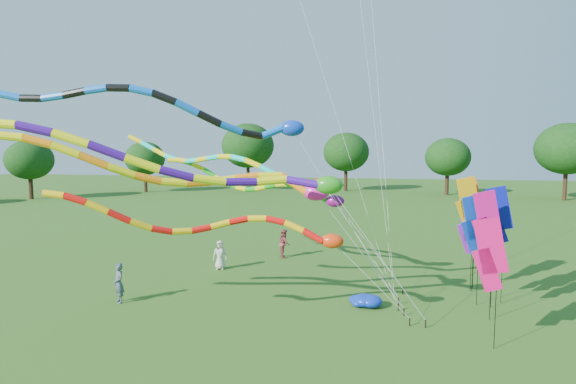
% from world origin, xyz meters
% --- Properties ---
extents(ground, '(160.00, 160.00, 0.00)m').
position_xyz_m(ground, '(0.00, 0.00, 0.00)').
color(ground, '#245616').
rests_on(ground, ground).
extents(tree_ring, '(116.82, 119.29, 9.33)m').
position_xyz_m(tree_ring, '(3.06, -1.19, 5.24)').
color(tree_ring, '#382314').
rests_on(tree_ring, ground).
extents(tube_kite_red, '(11.74, 4.02, 5.74)m').
position_xyz_m(tube_kite_red, '(-3.24, 0.28, 3.82)').
color(tube_kite_red, black).
rests_on(tube_kite_red, ground).
extents(tube_kite_orange, '(15.36, 4.81, 7.75)m').
position_xyz_m(tube_kite_orange, '(-5.05, 0.79, 5.66)').
color(tube_kite_orange, black).
rests_on(tube_kite_orange, ground).
extents(tube_kite_purple, '(17.88, 5.24, 8.22)m').
position_xyz_m(tube_kite_purple, '(-5.57, -0.88, 6.16)').
color(tube_kite_purple, black).
rests_on(tube_kite_purple, ground).
extents(tube_kite_blue, '(14.62, 4.57, 9.37)m').
position_xyz_m(tube_kite_blue, '(-5.28, 0.79, 7.85)').
color(tube_kite_blue, black).
rests_on(tube_kite_blue, ground).
extents(tube_kite_cyan, '(14.64, 5.38, 7.74)m').
position_xyz_m(tube_kite_cyan, '(-5.07, 6.96, 5.65)').
color(tube_kite_cyan, black).
rests_on(tube_kite_cyan, ground).
extents(tube_kite_green, '(12.14, 3.01, 6.50)m').
position_xyz_m(tube_kite_green, '(-3.45, 7.39, 4.61)').
color(tube_kite_green, black).
rests_on(tube_kite_green, ground).
extents(banner_pole_violet, '(1.14, 0.37, 4.23)m').
position_xyz_m(banner_pole_violet, '(5.84, 6.92, 2.97)').
color(banner_pole_violet, black).
rests_on(banner_pole_violet, ground).
extents(banner_pole_blue_b, '(1.16, 0.21, 4.99)m').
position_xyz_m(banner_pole_blue_b, '(6.72, 5.46, 3.72)').
color(banner_pole_blue_b, black).
rests_on(banner_pole_blue_b, ground).
extents(banner_pole_magenta_b, '(1.16, 0.23, 5.01)m').
position_xyz_m(banner_pole_magenta_b, '(5.78, 3.18, 3.74)').
color(banner_pole_magenta_b, black).
rests_on(banner_pole_magenta_b, ground).
extents(banner_pole_blue_a, '(1.13, 0.42, 4.68)m').
position_xyz_m(banner_pole_blue_a, '(5.65, 4.85, 3.42)').
color(banner_pole_blue_a, black).
rests_on(banner_pole_blue_a, ground).
extents(banner_pole_orange, '(1.16, 0.26, 5.29)m').
position_xyz_m(banner_pole_orange, '(5.74, 6.84, 4.02)').
color(banner_pole_orange, black).
rests_on(banner_pole_orange, ground).
extents(banner_pole_magenta_a, '(1.15, 0.33, 4.38)m').
position_xyz_m(banner_pole_magenta_a, '(5.34, 0.53, 3.12)').
color(banner_pole_magenta_a, black).
rests_on(banner_pole_magenta_a, ground).
extents(banner_pole_red, '(1.15, 0.36, 5.12)m').
position_xyz_m(banner_pole_red, '(5.95, 7.47, 3.85)').
color(banner_pole_red, black).
rests_on(banner_pole_red, ground).
extents(banner_pole_green, '(1.16, 0.20, 4.70)m').
position_xyz_m(banner_pole_green, '(6.14, 4.64, 3.44)').
color(banner_pole_green, black).
rests_on(banner_pole_green, ground).
extents(blue_nylon_heap, '(1.59, 1.54, 0.56)m').
position_xyz_m(blue_nylon_heap, '(1.13, 3.74, 0.26)').
color(blue_nylon_heap, '#0D2CB0').
rests_on(blue_nylon_heap, ground).
extents(person_a, '(0.83, 0.60, 1.56)m').
position_xyz_m(person_a, '(-6.51, 8.51, 0.78)').
color(person_a, beige).
rests_on(person_a, ground).
extents(person_b, '(0.73, 0.72, 1.70)m').
position_xyz_m(person_b, '(-8.97, 2.48, 0.85)').
color(person_b, '#455160').
rests_on(person_b, ground).
extents(person_c, '(0.82, 0.95, 1.67)m').
position_xyz_m(person_c, '(-3.65, 11.88, 0.83)').
color(person_c, '#9C3940').
rests_on(person_c, ground).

